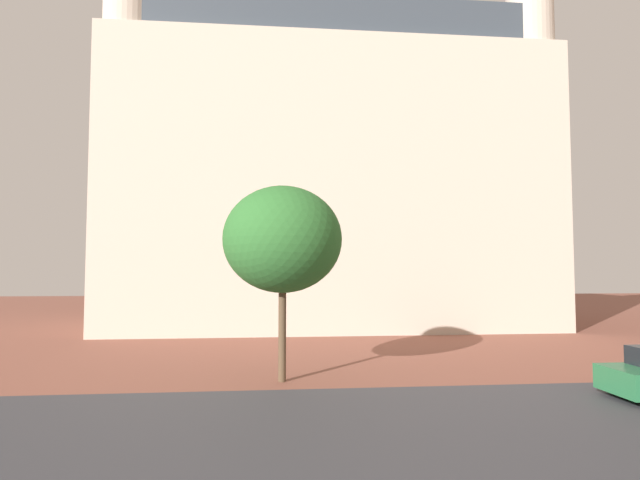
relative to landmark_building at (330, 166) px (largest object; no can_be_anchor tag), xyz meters
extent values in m
plane|color=brown|center=(-2.41, -21.00, -10.60)|extent=(120.00, 120.00, 0.00)
cube|color=#38383D|center=(-2.41, -21.62, -10.60)|extent=(120.00, 7.79, 0.00)
cube|color=beige|center=(-0.03, 0.22, -2.00)|extent=(27.07, 12.09, 17.19)
cube|color=#38424C|center=(-0.03, 0.22, 7.79)|extent=(24.90, 11.13, 2.40)
cube|color=beige|center=(0.23, 0.22, 4.31)|extent=(5.35, 5.35, 29.82)
cylinder|color=beige|center=(-12.07, -4.32, -0.06)|extent=(2.80, 2.80, 21.09)
cylinder|color=beige|center=(12.00, -4.32, -0.07)|extent=(2.80, 2.80, 21.07)
cylinder|color=black|center=(6.33, -19.02, -10.28)|extent=(0.64, 0.22, 0.64)
cylinder|color=brown|center=(-3.51, -16.60, -9.07)|extent=(0.25, 0.25, 3.07)
ellipsoid|color=#2D6B2D|center=(-3.51, -16.60, -5.96)|extent=(3.93, 3.93, 3.54)
camera|label=1|loc=(-3.89, -33.25, -6.95)|focal=28.26mm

